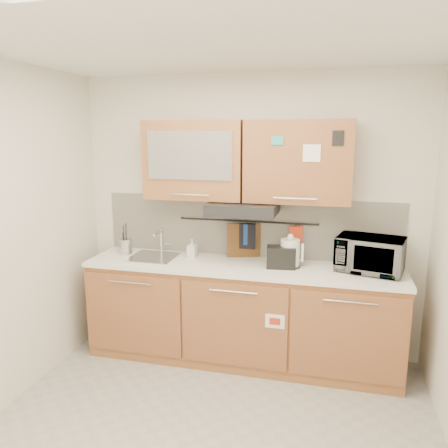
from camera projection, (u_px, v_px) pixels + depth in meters
The scene contains 19 objects.
floor at pixel (205, 445), 2.95m from camera, with size 3.20×3.20×0.00m, color #9E9993.
ceiling at pixel (200, 36), 2.42m from camera, with size 3.20×3.20×0.00m, color white.
wall_back at pixel (248, 216), 4.11m from camera, with size 3.20×3.20×0.00m, color silver.
base_cabinet at pixel (241, 318), 4.00m from camera, with size 2.80×0.64×0.88m.
countertop at pixel (241, 266), 3.90m from camera, with size 2.82×0.62×0.04m, color white.
backsplash at pixel (248, 227), 4.12m from camera, with size 2.80×0.02×0.56m, color silver.
upper_cabinets at pixel (245, 161), 3.84m from camera, with size 1.82×0.37×0.70m.
range_hood at pixel (243, 208), 3.85m from camera, with size 0.60×0.46×0.10m, color black.
sink at pixel (154, 257), 4.11m from camera, with size 0.42×0.40×0.26m.
utensil_rail at pixel (247, 221), 4.07m from camera, with size 0.02×0.02×1.30m, color black.
utensil_crock at pixel (126, 246), 4.20m from camera, with size 0.15×0.15×0.30m.
kettle at pixel (290, 254), 3.81m from camera, with size 0.21×0.19×0.29m.
toaster at pixel (281, 257), 3.78m from camera, with size 0.26×0.18×0.19m.
microwave at pixel (370, 254), 3.67m from camera, with size 0.53×0.36×0.30m, color #999999.
soap_bottle at pixel (192, 248), 4.11m from camera, with size 0.08×0.08×0.18m, color #999999.
cutting_board at pixel (244, 244), 4.11m from camera, with size 0.32×0.02×0.39m, color brown.
oven_mitt at pixel (250, 234), 4.08m from camera, with size 0.12×0.03×0.20m, color navy.
dark_pouch at pixel (247, 236), 4.09m from camera, with size 0.15×0.04×0.24m, color black.
pot_holder at pixel (296, 234), 3.97m from camera, with size 0.12×0.02×0.15m, color red.
Camera 1 is at (0.75, -2.48, 2.07)m, focal length 35.00 mm.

